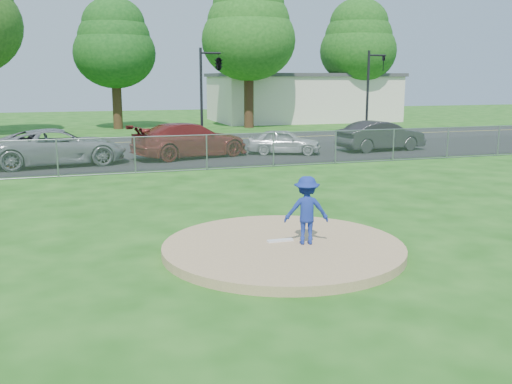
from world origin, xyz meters
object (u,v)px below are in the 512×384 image
(tree_far_right, at_px, (358,41))
(traffic_signal_center, at_px, (217,65))
(pitcher, at_px, (307,210))
(tree_center, at_px, (114,43))
(traffic_cone, at_px, (10,161))
(parked_car_gray, at_px, (59,147))
(parked_car_darkred, at_px, (190,140))
(traffic_signal_right, at_px, (371,86))
(commercial_building, at_px, (302,97))
(parked_car_pearl, at_px, (284,142))
(parked_car_charcoal, at_px, (381,136))
(tree_right, at_px, (249,28))

(tree_far_right, bearing_deg, traffic_signal_center, -140.96)
(tree_far_right, xyz_separation_m, pitcher, (-19.51, -35.13, -6.10))
(tree_center, distance_m, traffic_cone, 21.06)
(parked_car_gray, height_order, parked_car_darkred, parked_car_darkred)
(parked_car_gray, bearing_deg, pitcher, -167.78)
(traffic_signal_right, xyz_separation_m, pitcher, (-13.74, -22.13, -2.40))
(commercial_building, bearing_deg, parked_car_darkred, -124.22)
(traffic_signal_right, distance_m, traffic_cone, 22.63)
(tree_center, relative_size, parked_car_gray, 1.68)
(tree_center, height_order, traffic_signal_center, tree_center)
(parked_car_gray, distance_m, parked_car_darkred, 6.15)
(parked_car_darkred, bearing_deg, parked_car_gray, 80.90)
(parked_car_gray, bearing_deg, traffic_signal_center, -60.79)
(traffic_cone, xyz_separation_m, parked_car_pearl, (12.96, 1.16, 0.29))
(parked_car_charcoal, bearing_deg, traffic_signal_right, -29.81)
(tree_right, distance_m, traffic_cone, 24.62)
(tree_right, distance_m, parked_car_charcoal, 17.83)
(pitcher, distance_m, parked_car_pearl, 16.97)
(parked_car_gray, xyz_separation_m, parked_car_pearl, (10.96, 0.54, -0.18))
(tree_right, height_order, parked_car_charcoal, tree_right)
(parked_car_pearl, distance_m, parked_car_charcoal, 5.52)
(parked_car_darkred, xyz_separation_m, parked_car_pearl, (4.85, -0.20, -0.21))
(parked_car_gray, bearing_deg, tree_far_right, -59.10)
(traffic_cone, relative_size, parked_car_darkred, 0.12)
(tree_far_right, bearing_deg, parked_car_pearl, -126.34)
(commercial_building, xyz_separation_m, traffic_signal_center, (-12.03, -16.00, 2.45))
(parked_car_darkred, bearing_deg, parked_car_pearl, -108.25)
(commercial_building, height_order, traffic_cone, commercial_building)
(traffic_signal_right, height_order, parked_car_pearl, traffic_signal_right)
(tree_far_right, relative_size, parked_car_gray, 1.83)
(pitcher, bearing_deg, parked_car_pearl, -93.65)
(traffic_signal_right, distance_m, pitcher, 26.16)
(commercial_building, bearing_deg, tree_right, -139.40)
(traffic_cone, bearing_deg, tree_center, 72.69)
(traffic_signal_right, height_order, pitcher, traffic_signal_right)
(tree_right, relative_size, traffic_signal_right, 2.08)
(tree_far_right, distance_m, traffic_signal_center, 20.78)
(commercial_building, relative_size, parked_car_darkred, 2.80)
(pitcher, bearing_deg, tree_center, -72.32)
(traffic_signal_right, bearing_deg, tree_center, 141.78)
(commercial_building, height_order, traffic_signal_right, traffic_signal_right)
(tree_center, xyz_separation_m, traffic_cone, (-5.99, -19.24, -6.11))
(tree_center, bearing_deg, traffic_signal_right, -38.22)
(commercial_building, height_order, tree_right, tree_right)
(tree_far_right, relative_size, parked_car_darkred, 1.83)
(commercial_building, relative_size, parked_car_charcoal, 3.43)
(commercial_building, xyz_separation_m, parked_car_gray, (-20.99, -22.61, -1.34))
(pitcher, height_order, traffic_cone, pitcher)
(parked_car_pearl, xyz_separation_m, parked_car_charcoal, (5.52, -0.19, 0.15))
(traffic_cone, relative_size, parked_car_gray, 0.12)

